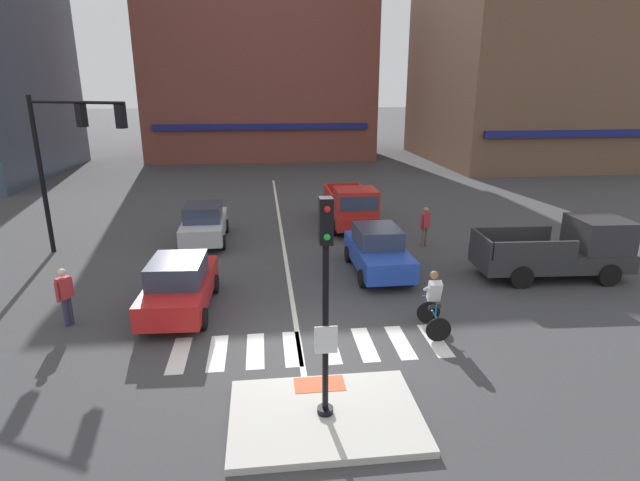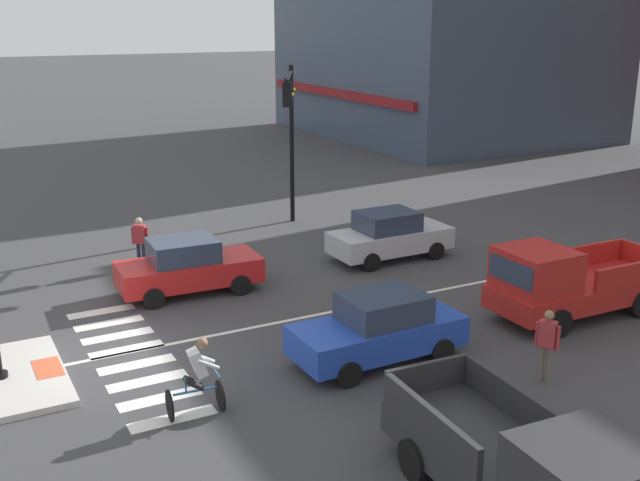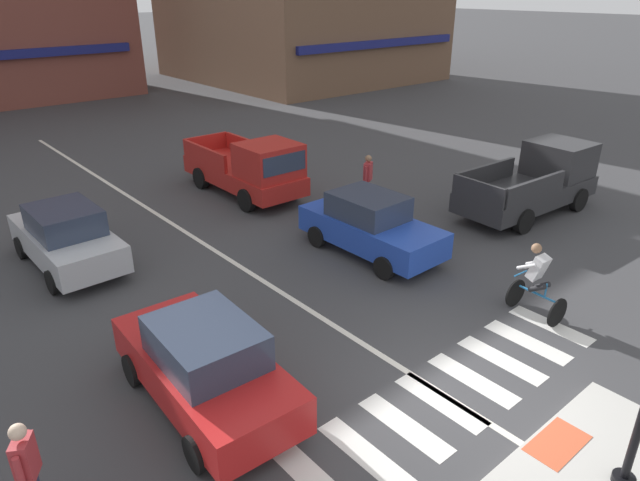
{
  "view_description": "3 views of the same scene",
  "coord_description": "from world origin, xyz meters",
  "px_view_note": "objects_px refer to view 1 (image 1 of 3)",
  "views": [
    {
      "loc": [
        -1.1,
        -11.29,
        6.36
      ],
      "look_at": [
        0.8,
        4.89,
        1.35
      ],
      "focal_mm": 28.2,
      "sensor_mm": 36.0,
      "label": 1
    },
    {
      "loc": [
        16.73,
        -3.66,
        7.82
      ],
      "look_at": [
        -0.6,
        5.5,
        2.0
      ],
      "focal_mm": 42.47,
      "sensor_mm": 36.0,
      "label": 2
    },
    {
      "loc": [
        -7.18,
        -4.52,
        6.68
      ],
      "look_at": [
        0.7,
        4.72,
        1.17
      ],
      "focal_mm": 31.63,
      "sensor_mm": 36.0,
      "label": 3
    }
  ],
  "objects_px": {
    "pickup_truck_charcoal_cross_right": "(565,250)",
    "cyclist": "(434,301)",
    "traffic_light_mast": "(65,147)",
    "car_blue_eastbound_mid": "(378,250)",
    "pedestrian_waiting_far_side": "(425,223)",
    "signal_pole": "(326,290)",
    "pedestrian_at_curb_left": "(65,292)",
    "pickup_truck_red_eastbound_far": "(351,208)",
    "car_silver_westbound_far": "(204,223)",
    "car_red_westbound_near": "(180,285)"
  },
  "relations": [
    {
      "from": "car_silver_westbound_far",
      "to": "pickup_truck_charcoal_cross_right",
      "type": "height_order",
      "value": "pickup_truck_charcoal_cross_right"
    },
    {
      "from": "traffic_light_mast",
      "to": "car_red_westbound_near",
      "type": "height_order",
      "value": "traffic_light_mast"
    },
    {
      "from": "signal_pole",
      "to": "pedestrian_at_curb_left",
      "type": "bearing_deg",
      "value": 142.99
    },
    {
      "from": "car_red_westbound_near",
      "to": "pedestrian_waiting_far_side",
      "type": "height_order",
      "value": "pedestrian_waiting_far_side"
    },
    {
      "from": "traffic_light_mast",
      "to": "car_silver_westbound_far",
      "type": "bearing_deg",
      "value": 16.62
    },
    {
      "from": "pickup_truck_charcoal_cross_right",
      "to": "traffic_light_mast",
      "type": "bearing_deg",
      "value": 166.19
    },
    {
      "from": "traffic_light_mast",
      "to": "pedestrian_waiting_far_side",
      "type": "xyz_separation_m",
      "value": [
        13.75,
        -0.38,
        -3.24
      ]
    },
    {
      "from": "car_red_westbound_near",
      "to": "pickup_truck_charcoal_cross_right",
      "type": "relative_size",
      "value": 0.8
    },
    {
      "from": "cyclist",
      "to": "car_silver_westbound_far",
      "type": "bearing_deg",
      "value": 127.38
    },
    {
      "from": "cyclist",
      "to": "car_blue_eastbound_mid",
      "type": "bearing_deg",
      "value": 95.77
    },
    {
      "from": "signal_pole",
      "to": "car_silver_westbound_far",
      "type": "height_order",
      "value": "signal_pole"
    },
    {
      "from": "pickup_truck_charcoal_cross_right",
      "to": "cyclist",
      "type": "bearing_deg",
      "value": -149.56
    },
    {
      "from": "pedestrian_at_curb_left",
      "to": "pedestrian_waiting_far_side",
      "type": "xyz_separation_m",
      "value": [
        12.05,
        5.83,
        0.0
      ]
    },
    {
      "from": "car_silver_westbound_far",
      "to": "car_red_westbound_near",
      "type": "bearing_deg",
      "value": -90.0
    },
    {
      "from": "cyclist",
      "to": "pedestrian_at_curb_left",
      "type": "relative_size",
      "value": 1.01
    },
    {
      "from": "traffic_light_mast",
      "to": "cyclist",
      "type": "distance_m",
      "value": 14.32
    },
    {
      "from": "signal_pole",
      "to": "pickup_truck_red_eastbound_far",
      "type": "xyz_separation_m",
      "value": [
        2.98,
        13.88,
        -1.81
      ]
    },
    {
      "from": "pickup_truck_charcoal_cross_right",
      "to": "cyclist",
      "type": "xyz_separation_m",
      "value": [
        -5.82,
        -3.42,
        -0.11
      ]
    },
    {
      "from": "pickup_truck_red_eastbound_far",
      "to": "pedestrian_at_curb_left",
      "type": "xyz_separation_m",
      "value": [
        -9.52,
        -8.95,
        0.0
      ]
    },
    {
      "from": "traffic_light_mast",
      "to": "pickup_truck_red_eastbound_far",
      "type": "xyz_separation_m",
      "value": [
        11.22,
        2.74,
        -3.24
      ]
    },
    {
      "from": "car_silver_westbound_far",
      "to": "pickup_truck_charcoal_cross_right",
      "type": "xyz_separation_m",
      "value": [
        12.77,
        -5.67,
        0.17
      ]
    },
    {
      "from": "pickup_truck_red_eastbound_far",
      "to": "cyclist",
      "type": "xyz_separation_m",
      "value": [
        0.38,
        -10.45,
        -0.11
      ]
    },
    {
      "from": "traffic_light_mast",
      "to": "car_blue_eastbound_mid",
      "type": "height_order",
      "value": "traffic_light_mast"
    },
    {
      "from": "pedestrian_at_curb_left",
      "to": "car_blue_eastbound_mid",
      "type": "bearing_deg",
      "value": 18.24
    },
    {
      "from": "signal_pole",
      "to": "car_blue_eastbound_mid",
      "type": "distance_m",
      "value": 8.77
    },
    {
      "from": "car_silver_westbound_far",
      "to": "cyclist",
      "type": "height_order",
      "value": "cyclist"
    },
    {
      "from": "car_blue_eastbound_mid",
      "to": "pedestrian_at_curb_left",
      "type": "bearing_deg",
      "value": -161.76
    },
    {
      "from": "traffic_light_mast",
      "to": "pickup_truck_red_eastbound_far",
      "type": "height_order",
      "value": "traffic_light_mast"
    },
    {
      "from": "signal_pole",
      "to": "pedestrian_waiting_far_side",
      "type": "distance_m",
      "value": 12.23
    },
    {
      "from": "car_red_westbound_near",
      "to": "car_blue_eastbound_mid",
      "type": "bearing_deg",
      "value": 21.12
    },
    {
      "from": "car_silver_westbound_far",
      "to": "car_red_westbound_near",
      "type": "xyz_separation_m",
      "value": [
        -0.0,
        -6.99,
        0.0
      ]
    },
    {
      "from": "traffic_light_mast",
      "to": "pickup_truck_charcoal_cross_right",
      "type": "distance_m",
      "value": 18.23
    },
    {
      "from": "cyclist",
      "to": "pedestrian_at_curb_left",
      "type": "bearing_deg",
      "value": 171.42
    },
    {
      "from": "pickup_truck_red_eastbound_far",
      "to": "car_blue_eastbound_mid",
      "type": "bearing_deg",
      "value": -90.83
    },
    {
      "from": "traffic_light_mast",
      "to": "pickup_truck_red_eastbound_far",
      "type": "distance_m",
      "value": 12.0
    },
    {
      "from": "car_red_westbound_near",
      "to": "pedestrian_at_curb_left",
      "type": "distance_m",
      "value": 3.02
    },
    {
      "from": "car_silver_westbound_far",
      "to": "car_blue_eastbound_mid",
      "type": "bearing_deg",
      "value": -34.69
    },
    {
      "from": "pickup_truck_charcoal_cross_right",
      "to": "pedestrian_at_curb_left",
      "type": "xyz_separation_m",
      "value": [
        -15.73,
        -1.93,
        0.0
      ]
    },
    {
      "from": "pickup_truck_charcoal_cross_right",
      "to": "pedestrian_waiting_far_side",
      "type": "xyz_separation_m",
      "value": [
        -3.68,
        3.91,
        0.0
      ]
    },
    {
      "from": "pedestrian_waiting_far_side",
      "to": "cyclist",
      "type": "bearing_deg",
      "value": -106.3
    },
    {
      "from": "signal_pole",
      "to": "pickup_truck_red_eastbound_far",
      "type": "height_order",
      "value": "signal_pole"
    },
    {
      "from": "signal_pole",
      "to": "traffic_light_mast",
      "type": "relative_size",
      "value": 0.72
    },
    {
      "from": "traffic_light_mast",
      "to": "car_red_westbound_near",
      "type": "relative_size",
      "value": 1.46
    },
    {
      "from": "traffic_light_mast",
      "to": "car_blue_eastbound_mid",
      "type": "relative_size",
      "value": 1.47
    },
    {
      "from": "pickup_truck_red_eastbound_far",
      "to": "traffic_light_mast",
      "type": "bearing_deg",
      "value": -166.28
    },
    {
      "from": "cyclist",
      "to": "pedestrian_waiting_far_side",
      "type": "bearing_deg",
      "value": 73.7
    },
    {
      "from": "pedestrian_waiting_far_side",
      "to": "pedestrian_at_curb_left",
      "type": "bearing_deg",
      "value": -154.16
    },
    {
      "from": "car_blue_eastbound_mid",
      "to": "pickup_truck_red_eastbound_far",
      "type": "xyz_separation_m",
      "value": [
        0.08,
        5.84,
        0.17
      ]
    },
    {
      "from": "signal_pole",
      "to": "pedestrian_at_curb_left",
      "type": "xyz_separation_m",
      "value": [
        -6.54,
        4.93,
        -1.8
      ]
    },
    {
      "from": "car_red_westbound_near",
      "to": "pickup_truck_red_eastbound_far",
      "type": "xyz_separation_m",
      "value": [
        6.57,
        8.34,
        0.17
      ]
    }
  ]
}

